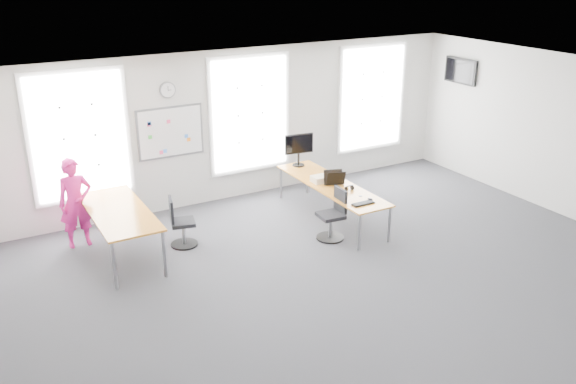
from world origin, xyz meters
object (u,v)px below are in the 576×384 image
keyboard (363,204)px  headphones (349,188)px  desk_left (119,214)px  person (76,203)px  chair_right (333,217)px  desk_right (331,186)px  monitor (299,147)px  chair_left (180,225)px

keyboard → headphones: 0.68m
desk_left → person: 0.91m
chair_right → keyboard: size_ratio=2.26×
desk_right → keyboard: size_ratio=7.05×
desk_left → keyboard: size_ratio=5.50×
desk_left → headphones: (3.93, -0.84, -0.01)m
monitor → headphones: bearing=-78.7°
chair_left → headphones: chair_left is taller
monitor → person: bearing=-171.4°
headphones → desk_right: bearing=87.2°
chair_right → desk_right: bearing=154.1°
desk_left → person: (-0.52, 0.74, 0.03)m
desk_right → monitor: monitor is taller
chair_right → person: 4.37m
keyboard → desk_right: bearing=86.3°
desk_left → keyboard: (3.77, -1.50, -0.04)m
desk_right → headphones: 0.45m
keyboard → monitor: bearing=87.8°
desk_right → chair_right: 0.90m
monitor → chair_right: bearing=-94.8°
desk_right → person: size_ratio=1.83×
keyboard → monitor: (0.07, 2.29, 0.39)m
desk_right → desk_left: desk_left is taller
chair_right → monitor: size_ratio=1.38×
person → keyboard: 4.84m
chair_right → desk_left: bearing=-104.5°
desk_left → keyboard: desk_left is taller
chair_left → headphones: bearing=-90.0°
desk_left → desk_right: bearing=-6.1°
chair_left → keyboard: (2.80, -1.38, 0.32)m
headphones → keyboard: bearing=-120.3°
desk_left → person: size_ratio=1.43×
keyboard → monitor: 2.33m
chair_right → headphones: (0.53, 0.31, 0.33)m
desk_right → chair_left: 2.89m
keyboard → headphones: headphones is taller
desk_right → chair_left: chair_left is taller
desk_right → monitor: bearing=89.6°
keyboard → headphones: (0.17, 0.66, 0.03)m
desk_left → chair_left: chair_left is taller
person → desk_left: bearing=-54.6°
chair_left → keyboard: 3.13m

